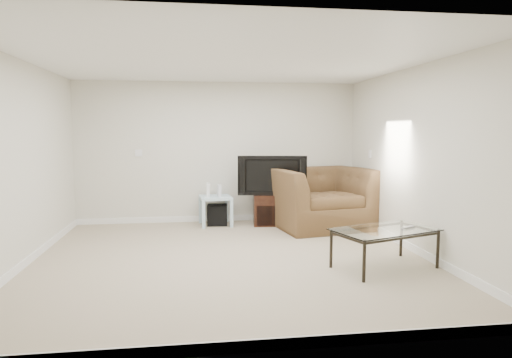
{
  "coord_description": "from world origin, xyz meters",
  "views": [
    {
      "loc": [
        -0.46,
        -5.71,
        1.65
      ],
      "look_at": [
        0.5,
        1.2,
        0.9
      ],
      "focal_mm": 32.0,
      "sensor_mm": 36.0,
      "label": 1
    }
  ],
  "objects": [
    {
      "name": "tv_stand",
      "position": [
        0.9,
        2.05,
        0.27
      ],
      "size": [
        0.68,
        0.5,
        0.54
      ],
      "primitive_type": null,
      "rotation": [
        0.0,
        0.0,
        -0.09
      ],
      "color": "black",
      "rests_on": "floor"
    },
    {
      "name": "recliner",
      "position": [
        1.67,
        1.72,
        0.68
      ],
      "size": [
        1.7,
        1.26,
        1.35
      ],
      "primitive_type": "imported",
      "rotation": [
        0.0,
        0.0,
        0.17
      ],
      "color": "brown",
      "rests_on": "floor"
    },
    {
      "name": "ceiling",
      "position": [
        0.0,
        0.0,
        2.5
      ],
      "size": [
        5.0,
        5.0,
        0.0
      ],
      "primitive_type": "plane",
      "color": "white",
      "rests_on": "ground"
    },
    {
      "name": "floor",
      "position": [
        0.0,
        0.0,
        0.0
      ],
      "size": [
        5.0,
        5.0,
        0.0
      ],
      "primitive_type": "plane",
      "color": "tan",
      "rests_on": "ground"
    },
    {
      "name": "television",
      "position": [
        0.9,
        2.02,
        0.88
      ],
      "size": [
        1.12,
        0.4,
        0.68
      ],
      "primitive_type": "imported",
      "rotation": [
        0.0,
        0.0,
        -0.17
      ],
      "color": "black",
      "rests_on": "tv_stand"
    },
    {
      "name": "game_console",
      "position": [
        -0.21,
        2.1,
        0.62
      ],
      "size": [
        0.06,
        0.17,
        0.23
      ],
      "primitive_type": "cube",
      "rotation": [
        0.0,
        0.0,
        -0.03
      ],
      "color": "white",
      "rests_on": "side_table"
    },
    {
      "name": "side_table",
      "position": [
        -0.08,
        2.13,
        0.25
      ],
      "size": [
        0.58,
        0.58,
        0.51
      ],
      "primitive_type": null,
      "rotation": [
        0.0,
        0.0,
        0.1
      ],
      "color": "silver",
      "rests_on": "floor"
    },
    {
      "name": "game_case",
      "position": [
        -0.02,
        2.12,
        0.61
      ],
      "size": [
        0.07,
        0.15,
        0.2
      ],
      "primitive_type": "cube",
      "rotation": [
        0.0,
        0.0,
        0.12
      ],
      "color": "silver",
      "rests_on": "side_table"
    },
    {
      "name": "coffee_table",
      "position": [
        1.8,
        -0.63,
        0.24
      ],
      "size": [
        1.36,
        1.04,
        0.47
      ],
      "primitive_type": null,
      "rotation": [
        0.0,
        0.0,
        0.33
      ],
      "color": "black",
      "rests_on": "floor"
    },
    {
      "name": "wall_right",
      "position": [
        2.5,
        0.0,
        1.25
      ],
      "size": [
        0.02,
        5.0,
        2.5
      ],
      "primitive_type": "cube",
      "color": "silver",
      "rests_on": "ground"
    },
    {
      "name": "plate_right_outlet",
      "position": [
        2.49,
        1.3,
        0.3
      ],
      "size": [
        0.02,
        0.08,
        0.12
      ],
      "primitive_type": "cube",
      "color": "white",
      "rests_on": "wall_right"
    },
    {
      "name": "plate_right_switch",
      "position": [
        2.49,
        1.6,
        1.25
      ],
      "size": [
        0.02,
        0.09,
        0.13
      ],
      "primitive_type": "cube",
      "color": "white",
      "rests_on": "wall_right"
    },
    {
      "name": "plate_back",
      "position": [
        -1.4,
        2.49,
        1.25
      ],
      "size": [
        0.12,
        0.02,
        0.12
      ],
      "primitive_type": "cube",
      "color": "white",
      "rests_on": "wall_back"
    },
    {
      "name": "wall_left",
      "position": [
        -2.5,
        0.0,
        1.25
      ],
      "size": [
        0.02,
        5.0,
        2.5
      ],
      "primitive_type": "cube",
      "color": "silver",
      "rests_on": "ground"
    },
    {
      "name": "subwoofer",
      "position": [
        -0.05,
        2.16,
        0.18
      ],
      "size": [
        0.37,
        0.37,
        0.34
      ],
      "primitive_type": "cube",
      "rotation": [
        0.0,
        0.0,
        -0.07
      ],
      "color": "black",
      "rests_on": "floor"
    },
    {
      "name": "dvd_player",
      "position": [
        0.9,
        2.01,
        0.45
      ],
      "size": [
        0.35,
        0.26,
        0.05
      ],
      "primitive_type": "cube",
      "rotation": [
        0.0,
        0.0,
        -0.09
      ],
      "color": "black",
      "rests_on": "tv_stand"
    },
    {
      "name": "wall_back",
      "position": [
        0.0,
        2.5,
        1.25
      ],
      "size": [
        5.0,
        0.02,
        2.5
      ],
      "primitive_type": "cube",
      "color": "silver",
      "rests_on": "ground"
    },
    {
      "name": "remote",
      "position": [
        2.1,
        -0.62,
        0.49
      ],
      "size": [
        0.19,
        0.13,
        0.02
      ],
      "primitive_type": "cube",
      "rotation": [
        0.0,
        0.0,
        0.46
      ],
      "color": "#B2B2B7",
      "rests_on": "coffee_table"
    }
  ]
}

